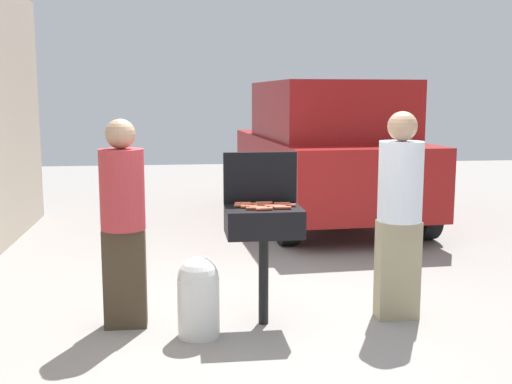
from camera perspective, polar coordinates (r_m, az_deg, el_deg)
The scene contains 22 objects.
ground_plane at distance 5.23m, azimuth 1.81°, elevation -11.70°, with size 24.00×24.00×0.00m, color gray.
bbq_grill at distance 4.99m, azimuth 0.69°, elevation -3.08°, with size 0.60×0.44×0.95m.
grill_lid_open at distance 5.15m, azimuth 0.37°, elevation 1.30°, with size 0.60×0.05×0.42m, color black.
hot_dog_0 at distance 5.05m, azimuth -0.62°, elevation -1.12°, with size 0.03×0.03×0.13m, color #C6593D.
hot_dog_1 at distance 4.86m, azimuth -0.14°, elevation -1.49°, with size 0.03×0.03×0.13m, color #AD4228.
hot_dog_2 at distance 5.08m, azimuth 2.35°, elevation -1.06°, with size 0.03×0.03×0.13m, color #AD4228.
hot_dog_3 at distance 4.84m, azimuth 0.74°, elevation -1.54°, with size 0.03×0.03×0.13m, color #C6593D.
hot_dog_4 at distance 5.01m, azimuth 2.85°, elevation -1.21°, with size 0.03×0.03×0.13m, color #B74C33.
hot_dog_5 at distance 5.10m, azimuth 0.75°, elevation -1.01°, with size 0.03×0.03×0.13m, color #C6593D.
hot_dog_6 at distance 4.89m, azimuth 2.43°, elevation -1.44°, with size 0.03×0.03×0.13m, color #AD4228.
hot_dog_7 at distance 4.95m, azimuth 1.61°, elevation -1.33°, with size 0.03×0.03×0.13m, color #AD4228.
hot_dog_8 at distance 4.98m, azimuth 1.46°, elevation -1.25°, with size 0.03×0.03×0.13m, color #B74C33.
hot_dog_9 at distance 5.08m, azimuth -1.20°, elevation -1.05°, with size 0.03×0.03×0.13m, color #C6593D.
hot_dog_10 at distance 4.94m, azimuth -0.63°, elevation -1.33°, with size 0.03×0.03×0.13m, color #B74C33.
hot_dog_11 at distance 5.01m, azimuth 0.55°, elevation -1.20°, with size 0.03×0.03×0.13m, color #AD4228.
hot_dog_12 at distance 4.92m, azimuth 2.02°, elevation -1.38°, with size 0.03×0.03×0.13m, color #B74C33.
hot_dog_13 at distance 5.00m, azimuth -1.25°, elevation -1.22°, with size 0.03×0.03×0.13m, color #C6593D.
hot_dog_14 at distance 4.90m, azimuth 0.21°, elevation -1.42°, with size 0.03×0.03×0.13m, color #B74C33.
propane_tank at distance 4.88m, azimuth -5.22°, elevation -9.28°, with size 0.32×0.32×0.62m.
person_left at distance 5.02m, azimuth -11.92°, elevation -2.14°, with size 0.35×0.35×1.65m.
person_right at distance 5.24m, azimuth 12.83°, elevation -1.41°, with size 0.36×0.36×1.70m.
parked_minivan at distance 9.31m, azimuth 6.23°, elevation 3.74°, with size 2.24×4.50×2.02m.
Camera 1 is at (-0.76, -4.85, 1.83)m, focal length 44.29 mm.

